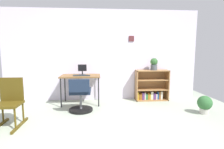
{
  "coord_description": "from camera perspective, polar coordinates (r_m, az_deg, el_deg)",
  "views": [
    {
      "loc": [
        -0.11,
        -2.64,
        1.32
      ],
      "look_at": [
        0.19,
        1.19,
        0.81
      ],
      "focal_mm": 28.16,
      "sensor_mm": 36.0,
      "label": 1
    }
  ],
  "objects": [
    {
      "name": "monitor",
      "position": [
        4.48,
        -9.6,
        1.35
      ],
      "size": [
        0.21,
        0.19,
        0.27
      ],
      "color": "#262628",
      "rests_on": "desk"
    },
    {
      "name": "keyboard",
      "position": [
        4.33,
        -9.84,
        -0.32
      ],
      "size": [
        0.41,
        0.11,
        0.02
      ],
      "primitive_type": "cube",
      "color": "#1F282D",
      "rests_on": "desk"
    },
    {
      "name": "ground_plane",
      "position": [
        2.95,
        -2.0,
        -18.99
      ],
      "size": [
        6.24,
        6.24,
        0.0
      ],
      "primitive_type": "plane",
      "color": "#9DA895"
    },
    {
      "name": "office_chair",
      "position": [
        3.92,
        -10.2,
        -7.25
      ],
      "size": [
        0.52,
        0.55,
        0.75
      ],
      "color": "black",
      "rests_on": "ground_plane"
    },
    {
      "name": "wall_back",
      "position": [
        4.79,
        -3.25,
        6.21
      ],
      "size": [
        5.2,
        0.12,
        2.42
      ],
      "color": "silver",
      "rests_on": "ground_plane"
    },
    {
      "name": "potted_plant_on_shelf",
      "position": [
        4.79,
        13.46,
        3.37
      ],
      "size": [
        0.19,
        0.19,
        0.32
      ],
      "color": "#474C51",
      "rests_on": "bookshelf_low"
    },
    {
      "name": "potted_plant_floor",
      "position": [
        4.23,
        27.87,
        -8.44
      ],
      "size": [
        0.3,
        0.3,
        0.39
      ],
      "color": "#B7B2A8",
      "rests_on": "ground_plane"
    },
    {
      "name": "rocking_chair",
      "position": [
        3.63,
        -30.28,
        -7.61
      ],
      "size": [
        0.42,
        0.64,
        0.85
      ],
      "color": "#4B3B0F",
      "rests_on": "ground_plane"
    },
    {
      "name": "bookshelf_low",
      "position": [
        4.91,
        12.52,
        -3.92
      ],
      "size": [
        0.88,
        0.3,
        0.82
      ],
      "color": "#9C6D3F",
      "rests_on": "ground_plane"
    },
    {
      "name": "desk",
      "position": [
        4.44,
        -10.15,
        -1.03
      ],
      "size": [
        0.96,
        0.61,
        0.73
      ],
      "color": "brown",
      "rests_on": "ground_plane"
    }
  ]
}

